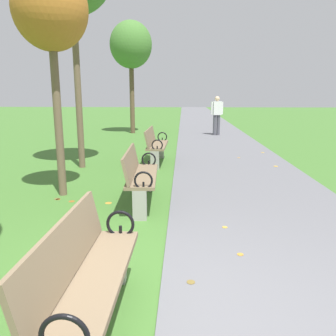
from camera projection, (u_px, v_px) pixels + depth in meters
name	position (u px, v px, depth m)	size (l,w,h in m)	color
ground_plane	(156.00, 326.00, 2.69)	(80.00, 80.00, 0.00)	#42722D
paved_walkway	(205.00, 123.00, 20.17)	(2.95, 44.00, 0.02)	slate
park_bench_1	(86.00, 276.00, 2.49)	(0.48, 1.60, 0.90)	#7A664C
park_bench_2	(140.00, 175.00, 5.54)	(0.55, 1.62, 0.90)	#7A664C
park_bench_3	(156.00, 145.00, 8.74)	(0.50, 1.61, 0.90)	#7A664C
tree_2	(50.00, 12.00, 5.46)	(1.20, 1.20, 3.78)	brown
tree_4	(131.00, 46.00, 14.55)	(1.80, 1.80, 4.79)	brown
pedestrian_walking	(217.00, 113.00, 14.30)	(0.52, 0.28, 1.62)	#4C4C56
scattered_leaves	(172.00, 219.00, 4.91)	(4.72, 9.94, 0.02)	#BC842D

